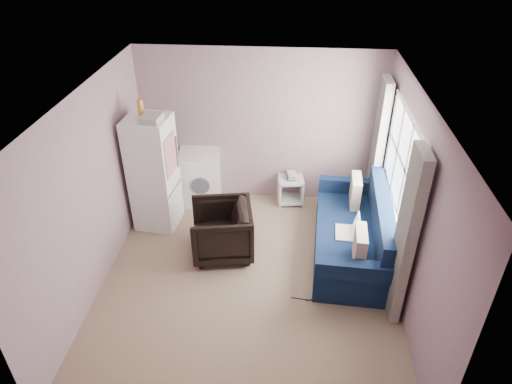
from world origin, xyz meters
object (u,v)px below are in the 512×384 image
armchair (221,228)px  sofa (355,235)px  fridge (154,173)px  side_table (290,188)px  washing_machine (201,175)px

armchair → sofa: 1.85m
armchair → sofa: size_ratio=0.39×
fridge → side_table: bearing=25.7°
fridge → side_table: (2.02, 0.75, -0.63)m
sofa → washing_machine: bearing=155.7°
washing_machine → fridge: bearing=-136.9°
washing_machine → side_table: (1.47, 0.05, -0.21)m
armchair → washing_machine: size_ratio=0.94×
armchair → side_table: 1.69m
fridge → washing_machine: fridge is taller
washing_machine → armchair: bearing=-77.0°
fridge → side_table: 2.24m
armchair → sofa: bearing=82.9°
armchair → sofa: sofa is taller
armchair → washing_machine: (-0.53, 1.35, 0.05)m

